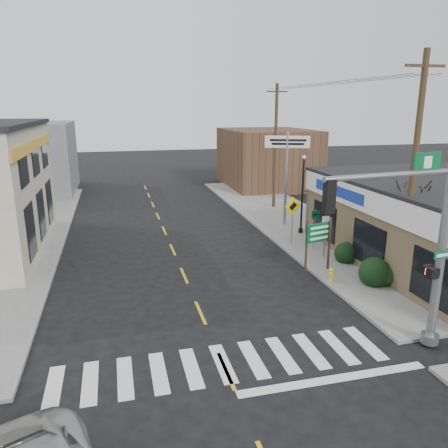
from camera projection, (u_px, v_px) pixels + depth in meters
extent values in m
plane|color=black|center=(226.00, 371.00, 13.30)|extent=(140.00, 140.00, 0.00)
cube|color=slate|center=(312.00, 233.00, 27.59)|extent=(6.00, 38.00, 0.13)
cube|color=slate|center=(2.00, 256.00, 23.31)|extent=(6.00, 38.00, 0.13)
cube|color=gold|center=(184.00, 275.00, 20.79)|extent=(0.12, 56.00, 0.01)
cube|color=silver|center=(223.00, 363.00, 13.68)|extent=(11.00, 2.20, 0.01)
cube|color=#503624|center=(267.00, 158.00, 43.49)|extent=(8.00, 10.00, 5.60)
cube|color=slate|center=(22.00, 158.00, 39.79)|extent=(9.00, 10.00, 6.40)
cylinder|color=slate|center=(441.00, 255.00, 13.84)|extent=(0.29, 0.29, 6.20)
cylinder|color=slate|center=(386.00, 174.00, 12.60)|extent=(4.55, 0.17, 0.17)
cube|color=black|center=(319.00, 193.00, 12.23)|extent=(0.29, 0.23, 0.93)
cube|color=#055125|center=(446.00, 254.00, 13.61)|extent=(0.98, 0.04, 0.23)
cube|color=#055125|center=(424.00, 162.00, 12.81)|extent=(0.98, 0.05, 0.57)
cube|color=black|center=(433.00, 273.00, 13.88)|extent=(0.33, 0.27, 0.33)
cube|color=#40311D|center=(306.00, 246.00, 20.68)|extent=(0.09, 0.09, 2.54)
cube|color=#40311D|center=(329.00, 244.00, 20.96)|extent=(0.09, 0.09, 2.54)
cube|color=#07490D|center=(319.00, 232.00, 20.60)|extent=(1.45, 0.05, 0.91)
cylinder|color=yellow|center=(331.00, 276.00, 19.73)|extent=(0.18, 0.18, 0.50)
sphere|color=yellow|center=(331.00, 270.00, 19.66)|extent=(0.20, 0.20, 0.20)
cylinder|color=gray|center=(292.00, 222.00, 25.05)|extent=(0.06, 0.06, 2.48)
cube|color=yellow|center=(293.00, 206.00, 24.78)|extent=(1.05, 0.03, 1.05)
cylinder|color=black|center=(302.00, 196.00, 26.77)|extent=(0.13, 0.13, 4.66)
sphere|color=silver|center=(304.00, 157.00, 26.15)|extent=(0.25, 0.25, 0.25)
cube|color=#0F5049|center=(310.00, 181.00, 26.66)|extent=(0.02, 0.49, 1.26)
cylinder|color=gray|center=(286.00, 179.00, 28.57)|extent=(0.18, 0.18, 6.11)
cube|color=silver|center=(287.00, 142.00, 27.95)|extent=(2.88, 0.18, 0.76)
cylinder|color=black|center=(407.00, 240.00, 19.92)|extent=(0.22, 0.22, 3.53)
ellipsoid|color=#19341B|center=(375.00, 273.00, 19.38)|extent=(1.39, 1.39, 1.04)
ellipsoid|color=black|center=(346.00, 253.00, 22.21)|extent=(1.14, 1.14, 0.86)
cylinder|color=#4C3D24|center=(413.00, 177.00, 17.70)|extent=(0.26, 0.26, 9.80)
cube|color=#4C3D24|center=(425.00, 66.00, 16.59)|extent=(1.70, 0.11, 0.11)
cylinder|color=#482E1F|center=(275.00, 147.00, 33.33)|extent=(0.24, 0.24, 9.32)
cube|color=#482E1F|center=(277.00, 92.00, 32.27)|extent=(1.62, 0.10, 0.10)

